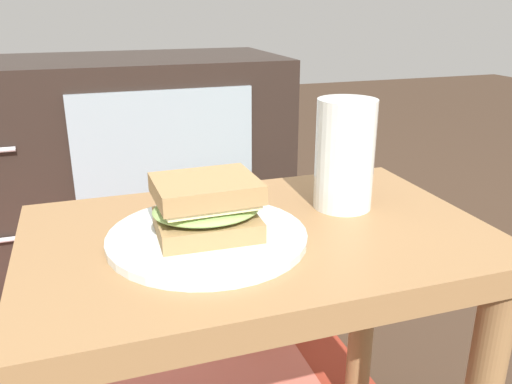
% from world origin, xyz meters
% --- Properties ---
extents(side_table, '(0.56, 0.36, 0.46)m').
position_xyz_m(side_table, '(0.00, 0.00, 0.37)').
color(side_table, olive).
rests_on(side_table, ground).
extents(tv_cabinet, '(0.96, 0.46, 0.58)m').
position_xyz_m(tv_cabinet, '(-0.12, 0.95, 0.29)').
color(tv_cabinet, black).
rests_on(tv_cabinet, ground).
extents(area_rug, '(1.18, 0.72, 0.01)m').
position_xyz_m(area_rug, '(-0.28, 0.38, 0.00)').
color(area_rug, maroon).
rests_on(area_rug, ground).
extents(plate, '(0.23, 0.23, 0.01)m').
position_xyz_m(plate, '(-0.07, -0.01, 0.47)').
color(plate, silver).
rests_on(plate, side_table).
extents(sandwich_front, '(0.13, 0.10, 0.07)m').
position_xyz_m(sandwich_front, '(-0.07, -0.01, 0.50)').
color(sandwich_front, '#9E7A4C').
rests_on(sandwich_front, plate).
extents(beer_glass, '(0.08, 0.08, 0.15)m').
position_xyz_m(beer_glass, '(0.13, 0.04, 0.53)').
color(beer_glass, silver).
rests_on(beer_glass, side_table).
extents(paper_bag, '(0.25, 0.19, 0.32)m').
position_xyz_m(paper_bag, '(0.16, 0.49, 0.15)').
color(paper_bag, tan).
rests_on(paper_bag, ground).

